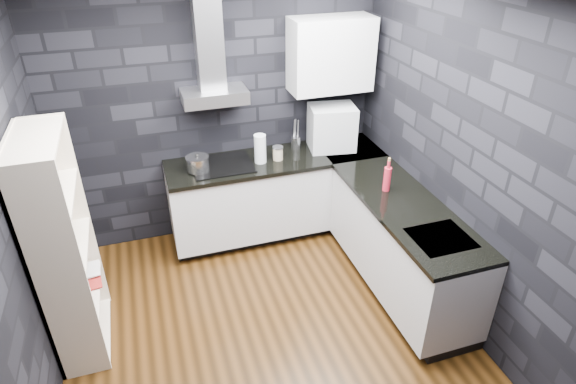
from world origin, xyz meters
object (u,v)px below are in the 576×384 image
appliance_garage (332,128)px  glass_vase (260,149)px  storage_jar (278,154)px  fruit_bowl (62,250)px  red_bottle (387,179)px  pot (198,164)px  utensil_crock (296,143)px  bookshelf (64,249)px

appliance_garage → glass_vase: bearing=-164.0°
storage_jar → appliance_garage: bearing=8.8°
storage_jar → fruit_bowl: storage_jar is taller
storage_jar → fruit_bowl: size_ratio=0.62×
appliance_garage → red_bottle: bearing=-73.5°
pot → utensil_crock: (1.05, 0.20, -0.01)m
bookshelf → fruit_bowl: size_ratio=9.06×
pot → utensil_crock: 1.07m
bookshelf → fruit_bowl: bookshelf is taller
red_bottle → fruit_bowl: size_ratio=1.12×
utensil_crock → red_bottle: bearing=-65.8°
red_bottle → storage_jar: bearing=129.9°
appliance_garage → red_bottle: (0.13, -0.97, -0.11)m
glass_vase → storage_jar: size_ratio=2.33×
storage_jar → appliance_garage: appliance_garage is taller
utensil_crock → appliance_garage: appliance_garage is taller
glass_vase → utensil_crock: (0.43, 0.20, -0.08)m
fruit_bowl → red_bottle: bearing=2.1°
appliance_garage → fruit_bowl: bearing=-147.9°
utensil_crock → bookshelf: bookshelf is taller
red_bottle → bookshelf: bookshelf is taller
appliance_garage → red_bottle: size_ratio=2.05×
glass_vase → appliance_garage: (0.79, 0.10, 0.08)m
pot → storage_jar: (0.79, 0.00, -0.01)m
red_bottle → bookshelf: size_ratio=0.12×
glass_vase → appliance_garage: appliance_garage is taller
pot → bookshelf: (-1.13, -0.92, -0.07)m
storage_jar → utensil_crock: bearing=37.7°
storage_jar → red_bottle: (0.74, -0.88, 0.05)m
storage_jar → fruit_bowl: 2.16m
fruit_bowl → pot: bearing=40.8°
storage_jar → glass_vase: bearing=-179.7°
glass_vase → red_bottle: glass_vase is taller
pot → bookshelf: bearing=-140.8°
fruit_bowl → utensil_crock: bearing=28.3°
storage_jar → bookshelf: bookshelf is taller
storage_jar → utensil_crock: 0.32m
appliance_garage → fruit_bowl: 2.76m
utensil_crock → fruit_bowl: (-2.18, -1.17, -0.03)m
red_bottle → fruit_bowl: (-2.66, -0.10, -0.07)m
glass_vase → storage_jar: 0.20m
utensil_crock → fruit_bowl: bearing=-151.7°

